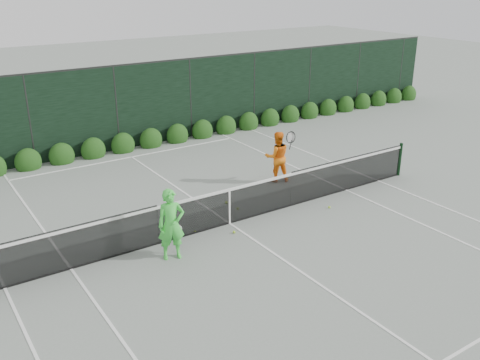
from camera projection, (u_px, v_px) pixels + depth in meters
ground at (230, 224)px, 13.80m from camera, size 80.00×80.00×0.00m
tennis_net at (229, 205)px, 13.59m from camera, size 12.90×0.10×1.07m
player_woman at (171, 225)px, 11.87m from camera, size 0.69×0.54×1.65m
player_man at (277, 157)px, 16.35m from camera, size 0.97×0.85×1.58m
court_lines at (230, 223)px, 13.80m from camera, size 11.03×23.83×0.01m
windscreen_fence at (299, 206)px, 11.15m from camera, size 32.00×21.07×3.06m
hedge_row at (123, 145)px, 19.26m from camera, size 31.66×0.65×0.94m
tennis_balls at (243, 213)px, 14.30m from camera, size 3.87×1.91×0.07m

